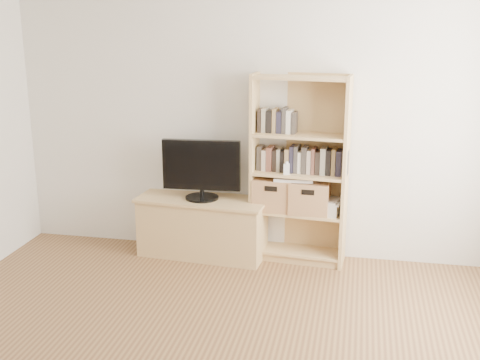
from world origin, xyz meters
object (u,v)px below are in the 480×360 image
(basket_left, at_px, (274,193))
(bookshelf, at_px, (299,170))
(tv_stand, at_px, (203,228))
(laptop, at_px, (294,178))
(baby_monitor, at_px, (287,169))
(basket_right, at_px, (310,197))
(television, at_px, (201,169))

(basket_left, bearing_deg, bookshelf, -1.38)
(tv_stand, relative_size, laptop, 3.37)
(tv_stand, xyz_separation_m, baby_monitor, (0.77, -0.02, 0.61))
(baby_monitor, distance_m, laptop, 0.14)
(bookshelf, bearing_deg, baby_monitor, -135.00)
(baby_monitor, height_order, basket_right, baby_monitor)
(bookshelf, relative_size, basket_right, 4.87)
(baby_monitor, bearing_deg, television, 177.13)
(tv_stand, height_order, basket_right, basket_right)
(tv_stand, height_order, baby_monitor, baby_monitor)
(baby_monitor, relative_size, basket_left, 0.27)
(television, distance_m, basket_right, 1.00)
(bookshelf, xyz_separation_m, baby_monitor, (-0.10, -0.09, 0.03))
(bookshelf, bearing_deg, television, -170.91)
(bookshelf, xyz_separation_m, laptop, (-0.04, -0.00, -0.07))
(laptop, bearing_deg, baby_monitor, -127.77)
(basket_right, height_order, laptop, laptop)
(tv_stand, xyz_separation_m, bookshelf, (0.87, 0.06, 0.58))
(baby_monitor, xyz_separation_m, laptop, (0.06, 0.08, -0.10))
(baby_monitor, xyz_separation_m, basket_right, (0.20, 0.07, -0.26))
(tv_stand, height_order, television, television)
(bookshelf, height_order, baby_monitor, bookshelf)
(baby_monitor, bearing_deg, basket_left, 139.64)
(tv_stand, distance_m, basket_left, 0.74)
(tv_stand, bearing_deg, bookshelf, 8.96)
(tv_stand, distance_m, basket_right, 1.03)
(bookshelf, relative_size, basket_left, 4.77)
(television, bearing_deg, tv_stand, -3.58)
(bookshelf, bearing_deg, basket_left, -178.81)
(tv_stand, bearing_deg, laptop, 8.96)
(tv_stand, bearing_deg, baby_monitor, 3.20)
(tv_stand, xyz_separation_m, basket_right, (0.97, 0.05, 0.35))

